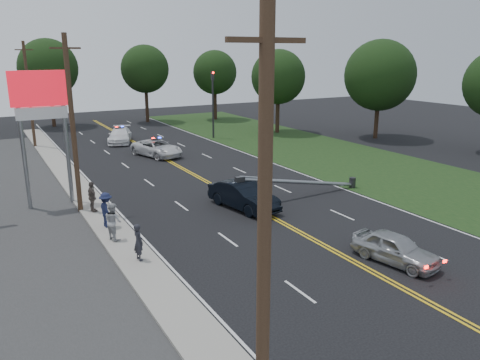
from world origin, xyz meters
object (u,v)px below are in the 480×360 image
bystander_a (138,242)px  utility_pole_far (29,95)px  utility_pole_near (264,258)px  crashed_sedan (243,195)px  fallen_streetlight (307,182)px  bystander_d (92,197)px  pylon_sign (41,106)px  utility_pole_mid (73,125)px  bystander_b (113,221)px  emergency_b (120,135)px  bystander_c (106,210)px  waiting_sedan (395,248)px  traffic_signal (213,99)px  emergency_a (157,148)px

bystander_a → utility_pole_far: bearing=-7.2°
utility_pole_near → crashed_sedan: size_ratio=2.04×
fallen_streetlight → bystander_d: 13.22m
pylon_sign → crashed_sedan: size_ratio=1.63×
utility_pole_mid → bystander_b: 6.81m
crashed_sedan → emergency_b: (-0.64, 24.39, -0.05)m
utility_pole_near → emergency_b: bearing=78.9°
utility_pole_far → bystander_c: utility_pole_far is taller
bystander_d → crashed_sedan: bearing=-121.9°
fallen_streetlight → utility_pole_mid: utility_pole_mid is taller
bystander_b → bystander_c: size_ratio=1.00×
pylon_sign → bystander_c: (1.97, -5.58, -4.95)m
crashed_sedan → waiting_sedan: size_ratio=1.25×
traffic_signal → utility_pole_near: 41.84m
fallen_streetlight → utility_pole_mid: bearing=163.4°
emergency_b → bystander_a: (-7.03, -28.53, 0.21)m
bystander_a → bystander_d: 7.58m
utility_pole_near → bystander_a: 12.38m
bystander_c → bystander_b: bearing=169.7°
utility_pole_far → bystander_a: bearing=-88.3°
utility_pole_far → crashed_sedan: size_ratio=2.04×
fallen_streetlight → emergency_b: 24.78m
traffic_signal → bystander_d: size_ratio=3.97×
bystander_b → bystander_d: bearing=-19.9°
utility_pole_far → emergency_b: utility_pole_far is taller
traffic_signal → utility_pole_far: utility_pole_far is taller
emergency_a → bystander_d: 15.47m
bystander_a → bystander_d: bystander_d is taller
utility_pole_far → crashed_sedan: bearing=-71.9°
bystander_c → utility_pole_mid: bearing=4.5°
traffic_signal → waiting_sedan: 32.81m
utility_pole_near → emergency_b: size_ratio=1.92×
traffic_signal → utility_pole_near: utility_pole_near is taller
crashed_sedan → emergency_a: size_ratio=0.94×
fallen_streetlight → bystander_c: 12.72m
utility_pole_near → emergency_a: 33.69m
utility_pole_mid → crashed_sedan: utility_pole_mid is taller
utility_pole_near → bystander_b: bearing=87.9°
bystander_b → utility_pole_far: bearing=-18.4°
pylon_sign → waiting_sedan: (12.02, -15.91, -5.33)m
emergency_a → emergency_b: size_ratio=1.01×
utility_pole_mid → crashed_sedan: bearing=-26.3°
waiting_sedan → bystander_d: bystander_d is taller
utility_pole_mid → bystander_d: (0.56, -0.78, -4.08)m
crashed_sedan → bystander_d: bearing=146.2°
emergency_b → utility_pole_far: bearing=-172.4°
utility_pole_near → bystander_c: (0.67, 16.42, -4.04)m
bystander_a → pylon_sign: bearing=3.1°
utility_pole_mid → crashed_sedan: 10.45m
crashed_sedan → waiting_sedan: (2.16, -9.69, -0.14)m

